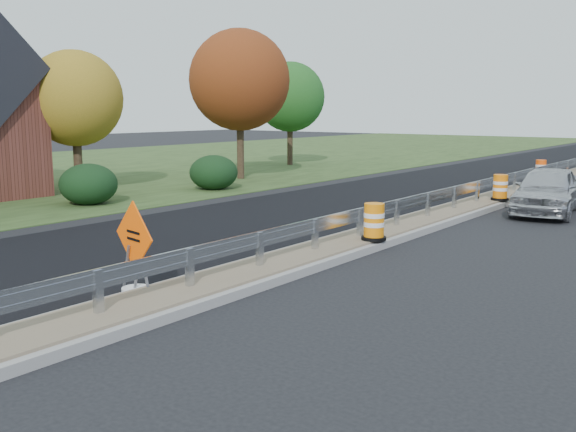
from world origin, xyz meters
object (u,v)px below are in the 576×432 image
Objects in this scene: barrel_median_far at (541,169)px; car_silver at (547,190)px; caution_sign at (136,272)px; barrel_median_near at (374,222)px; barrel_median_mid at (500,188)px.

car_silver is at bearing -72.58° from barrel_median_far.
caution_sign reaches higher than barrel_median_far.
car_silver reaches higher than barrel_median_near.
caution_sign is at bearing -110.06° from car_silver.
barrel_median_near is 17.62m from barrel_median_far.
barrel_median_far is at bearing 99.39° from caution_sign.
caution_sign reaches higher than barrel_median_near.
barrel_median_mid is at bearing -82.72° from barrel_median_far.
barrel_median_mid is at bearing 152.94° from car_silver.
car_silver reaches higher than barrel_median_mid.
barrel_median_mid is 8.68m from barrel_median_far.
car_silver reaches higher than barrel_median_far.
car_silver is at bearing -19.55° from barrel_median_mid.
caution_sign reaches higher than barrel_median_mid.
barrel_median_mid is at bearing 90.00° from barrel_median_near.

